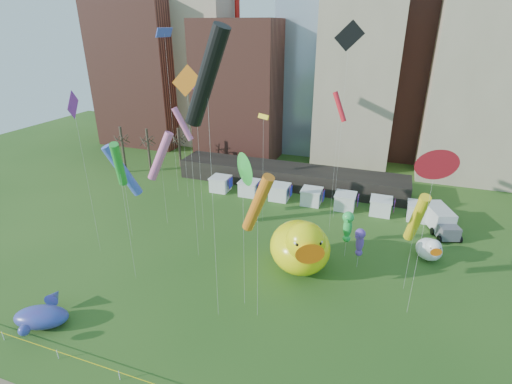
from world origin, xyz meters
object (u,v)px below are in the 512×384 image
at_px(seahorse_purple, 360,240).
at_px(whale_inflatable, 42,315).
at_px(big_duck, 301,246).
at_px(small_duck, 430,249).
at_px(seahorse_green, 348,224).
at_px(box_truck, 440,219).

xyz_separation_m(seahorse_purple, whale_inflatable, (-25.70, -18.58, -2.55)).
xyz_separation_m(big_duck, small_duck, (13.44, 7.18, -1.77)).
xyz_separation_m(big_duck, seahorse_green, (4.26, 4.54, 1.06)).
xyz_separation_m(small_duck, whale_inflatable, (-33.27, -23.08, -0.41)).
xyz_separation_m(small_duck, box_truck, (1.56, 8.05, 0.10)).
bearing_deg(box_truck, whale_inflatable, -157.47).
bearing_deg(whale_inflatable, small_duck, 15.58).
bearing_deg(small_duck, seahorse_green, -177.66).
relative_size(small_duck, whale_inflatable, 0.69).
distance_m(whale_inflatable, box_truck, 46.72).
bearing_deg(seahorse_purple, seahorse_green, 150.73).
distance_m(seahorse_green, seahorse_purple, 2.55).
height_order(big_duck, box_truck, big_duck).
distance_m(seahorse_green, box_truck, 15.40).
relative_size(big_duck, seahorse_green, 1.70).
bearing_deg(small_duck, box_truck, 65.34).
relative_size(big_duck, small_duck, 2.33).
bearing_deg(box_truck, big_duck, -153.83).
height_order(seahorse_green, box_truck, seahorse_green).
bearing_deg(big_duck, whale_inflatable, -165.89).
relative_size(small_duck, seahorse_green, 0.73).
bearing_deg(seahorse_green, seahorse_purple, -40.36).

